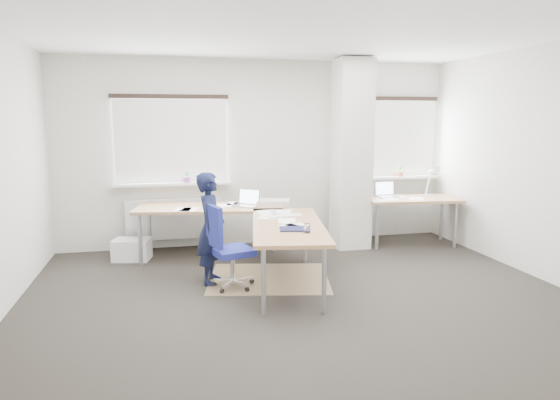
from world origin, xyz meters
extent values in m
plane|color=black|center=(0.00, 0.00, 0.00)|extent=(6.00, 6.00, 0.00)
cube|color=beige|center=(0.00, 2.50, 1.40)|extent=(6.00, 0.04, 2.80)
cube|color=beige|center=(0.00, -2.50, 1.40)|extent=(6.00, 0.04, 2.80)
cube|color=beige|center=(3.00, 0.00, 1.40)|extent=(0.04, 5.00, 2.80)
cube|color=white|center=(0.00, 0.00, 2.80)|extent=(6.00, 5.00, 0.04)
cube|color=beige|center=(1.30, 1.95, 1.39)|extent=(0.50, 0.50, 2.78)
cube|color=white|center=(-1.30, 2.47, 1.60)|extent=(1.60, 0.04, 1.20)
cube|color=white|center=(-1.30, 2.43, 1.60)|extent=(1.60, 0.02, 1.20)
cube|color=white|center=(-1.30, 2.40, 0.98)|extent=(1.70, 0.20, 0.04)
cube|color=white|center=(2.30, 2.47, 1.60)|extent=(1.20, 0.04, 1.20)
cube|color=white|center=(2.30, 2.43, 1.60)|extent=(1.20, 0.02, 1.20)
cube|color=white|center=(2.30, 2.40, 0.98)|extent=(1.30, 0.20, 0.04)
cube|color=white|center=(-1.30, 2.42, 0.45)|extent=(1.40, 0.10, 0.60)
cylinder|color=#884495|center=(-1.10, 2.38, 1.04)|extent=(0.12, 0.12, 0.08)
imported|color=#2C6E2F|center=(-1.10, 2.38, 1.08)|extent=(0.09, 0.06, 0.17)
cylinder|color=#B77046|center=(2.30, 2.38, 1.04)|extent=(0.12, 0.12, 0.08)
imported|color=#2C6E2F|center=(2.30, 2.38, 1.08)|extent=(0.09, 0.07, 0.17)
cube|color=olive|center=(-0.22, 0.69, 0.00)|extent=(1.65, 1.48, 0.01)
cube|color=white|center=(-1.89, 1.92, 0.15)|extent=(0.55, 0.44, 0.29)
cube|color=#A07045|center=(-0.82, 1.79, 0.71)|extent=(2.11, 1.14, 0.04)
cube|color=#A07045|center=(-0.05, 0.43, 0.71)|extent=(1.14, 2.11, 0.04)
cylinder|color=#9A999F|center=(-1.76, 1.65, 0.34)|extent=(0.05, 0.05, 0.69)
cylinder|color=#9A999F|center=(-1.66, 2.24, 0.34)|extent=(0.05, 0.05, 0.69)
cylinder|color=#9A999F|center=(0.12, 1.93, 0.34)|extent=(0.05, 0.05, 0.69)
cylinder|color=#9A999F|center=(-0.50, -0.40, 0.34)|extent=(0.05, 0.05, 0.69)
cylinder|color=#9A999F|center=(0.09, -0.51, 0.34)|extent=(0.05, 0.05, 0.69)
cylinder|color=#9A999F|center=(0.41, 1.27, 0.34)|extent=(0.05, 0.05, 0.69)
cube|color=#B7B7BC|center=(-0.34, 1.68, 0.74)|extent=(0.40, 0.38, 0.01)
cube|color=#B7B7BC|center=(-0.27, 1.77, 0.85)|extent=(0.29, 0.24, 0.22)
cube|color=silver|center=(-0.27, 1.77, 0.85)|extent=(0.25, 0.20, 0.19)
cube|color=white|center=(0.01, 0.83, 0.74)|extent=(0.45, 0.18, 0.02)
cube|color=#141437|center=(-0.05, 0.12, 0.74)|extent=(0.36, 0.30, 0.01)
cube|color=beige|center=(0.06, 1.71, 0.77)|extent=(0.52, 0.42, 0.07)
imported|color=white|center=(-0.10, 0.99, 0.76)|extent=(0.08, 0.08, 0.07)
cylinder|color=silver|center=(0.04, -0.06, 0.78)|extent=(0.07, 0.07, 0.10)
cube|color=#A07045|center=(2.25, 1.84, 0.71)|extent=(1.48, 0.87, 0.04)
cylinder|color=#9A999F|center=(1.62, 1.67, 0.34)|extent=(0.05, 0.05, 0.69)
cylinder|color=#9A999F|center=(2.81, 1.52, 0.34)|extent=(0.05, 0.05, 0.69)
cylinder|color=#9A999F|center=(1.69, 2.16, 0.34)|extent=(0.05, 0.05, 0.69)
cylinder|color=#9A999F|center=(2.88, 2.01, 0.34)|extent=(0.05, 0.05, 0.69)
cube|color=#B7B7BC|center=(1.93, 2.01, 0.74)|extent=(0.34, 0.25, 0.01)
cube|color=#B7B7BC|center=(1.93, 2.12, 0.85)|extent=(0.33, 0.06, 0.22)
cube|color=silver|center=(1.93, 2.12, 0.85)|extent=(0.29, 0.05, 0.19)
cylinder|color=white|center=(2.59, 1.97, 0.74)|extent=(0.10, 0.10, 0.02)
cylinder|color=white|center=(2.59, 1.97, 0.93)|extent=(0.02, 0.16, 0.38)
cylinder|color=white|center=(2.59, 1.85, 1.15)|extent=(0.02, 0.29, 0.13)
cone|color=white|center=(2.59, 1.71, 1.13)|extent=(0.14, 0.16, 0.17)
cube|color=navy|center=(-0.69, 0.48, 0.43)|extent=(0.53, 0.53, 0.07)
cube|color=navy|center=(-0.89, 0.43, 0.74)|extent=(0.15, 0.37, 0.46)
cylinder|color=silver|center=(-0.69, 0.48, 0.25)|extent=(0.06, 0.06, 0.32)
cylinder|color=black|center=(-0.45, 0.55, 0.03)|extent=(0.06, 0.04, 0.06)
cylinder|color=black|center=(-0.68, 0.73, 0.03)|extent=(0.03, 0.06, 0.06)
cylinder|color=black|center=(-0.91, 0.57, 0.03)|extent=(0.06, 0.05, 0.06)
cylinder|color=black|center=(-0.84, 0.29, 0.03)|extent=(0.06, 0.06, 0.06)
cylinder|color=black|center=(-0.55, 0.28, 0.03)|extent=(0.05, 0.06, 0.06)
imported|color=black|center=(-0.91, 0.71, 0.66)|extent=(0.43, 0.55, 1.32)
camera|label=1|loc=(-1.40, -5.03, 1.93)|focal=32.00mm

